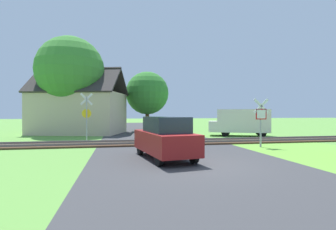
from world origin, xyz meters
TOP-DOWN VIEW (x-y plane):
  - ground_plane at (0.00, 0.00)m, footprint 160.00×160.00m
  - road_asphalt at (0.00, 2.00)m, footprint 8.00×80.00m
  - rail_track at (0.00, 6.77)m, footprint 60.00×2.60m
  - stop_sign_near at (5.12, 3.99)m, footprint 0.87×0.20m
  - crossing_sign_far at (-4.99, 9.61)m, footprint 0.86×0.22m
  - house at (-6.40, 16.27)m, footprint 9.37×7.84m
  - tree_center at (0.30, 18.69)m, footprint 4.61×4.61m
  - tree_left at (-7.05, 15.33)m, footprint 6.04×6.04m
  - mail_truck at (7.32, 10.90)m, footprint 5.24×3.60m
  - parked_car at (-0.87, 1.27)m, footprint 2.30×4.22m

SIDE VIEW (x-z plane):
  - ground_plane at x=0.00m, z-range 0.00..0.00m
  - road_asphalt at x=0.00m, z-range 0.00..0.01m
  - rail_track at x=0.00m, z-range -0.05..0.17m
  - parked_car at x=-0.87m, z-range 0.00..1.78m
  - mail_truck at x=7.32m, z-range 0.12..2.36m
  - stop_sign_near at x=5.12m, z-range 0.25..3.02m
  - crossing_sign_far at x=-4.99m, z-range 0.25..3.60m
  - house at x=-6.40m, z-range -1.02..5.19m
  - tree_center at x=0.30m, z-range 0.88..7.27m
  - tree_left at x=-7.05m, z-range 1.37..10.19m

